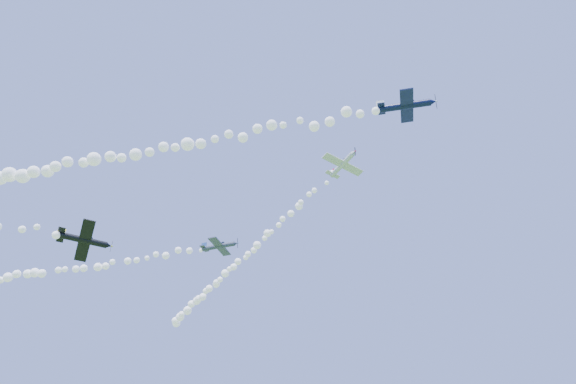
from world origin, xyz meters
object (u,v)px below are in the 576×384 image
Objects in this scene: plane_white at (343,164)px; plane_grey at (220,246)px; plane_black at (85,240)px; plane_navy at (406,106)px.

plane_white is 29.38m from plane_grey.
plane_grey reaches higher than plane_black.
plane_grey is (-29.01, 3.67, -2.79)m from plane_white.
plane_white is 38.43m from plane_black.
plane_black is (-37.54, -17.25, -15.19)m from plane_navy.
plane_black is (5.37, -28.42, -14.69)m from plane_grey.
plane_black is at bearing -111.30° from plane_white.
plane_navy is 1.02× the size of plane_grey.
plane_black is (-23.64, -24.75, -17.48)m from plane_white.
plane_navy is (13.91, -7.50, -2.28)m from plane_white.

